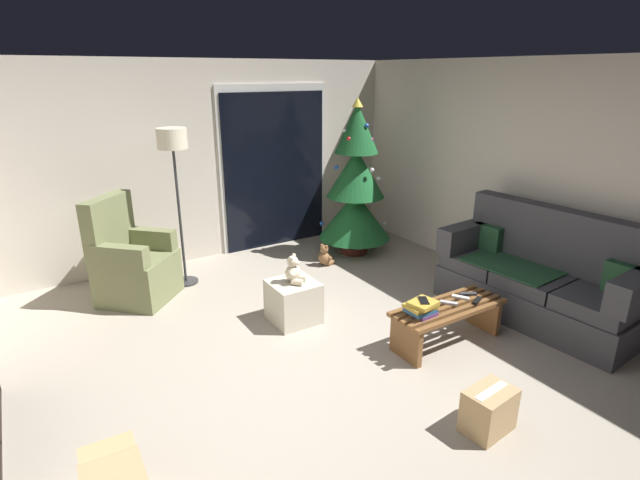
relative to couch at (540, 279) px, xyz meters
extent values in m
plane|color=#9E9384|center=(-2.32, 0.36, -0.40)|extent=(7.00, 7.00, 0.00)
cube|color=beige|center=(-2.32, 3.42, 0.85)|extent=(5.72, 0.12, 2.50)
cube|color=beige|center=(0.54, 0.36, 0.85)|extent=(0.12, 6.00, 2.50)
cube|color=silver|center=(-1.21, 3.35, 0.70)|extent=(1.60, 0.02, 2.20)
cube|color=black|center=(-1.21, 3.33, 0.65)|extent=(1.50, 0.02, 2.10)
cube|color=#3D3D42|center=(-0.07, -0.01, -0.23)|extent=(0.89, 1.95, 0.34)
cube|color=#3D3D42|center=(-0.04, -0.63, 0.01)|extent=(0.72, 0.65, 0.14)
cube|color=#3D3D42|center=(-0.09, -0.01, 0.01)|extent=(0.72, 0.65, 0.14)
cube|color=#3D3D42|center=(-0.13, 0.61, 0.01)|extent=(0.72, 0.65, 0.14)
cube|color=#3D3D42|center=(0.23, 0.01, 0.38)|extent=(0.34, 1.91, 0.60)
cube|color=#3D3D42|center=(-0.01, -0.87, 0.22)|extent=(0.77, 0.25, 0.28)
cube|color=#3D3D42|center=(-0.13, 0.86, 0.22)|extent=(0.77, 0.25, 0.28)
cube|color=#234C2D|center=(-0.13, 0.24, 0.09)|extent=(0.66, 0.94, 0.02)
cube|color=#234C2D|center=(0.14, -0.69, 0.22)|extent=(0.14, 0.33, 0.28)
cube|color=#234C2D|center=(0.04, 0.70, 0.22)|extent=(0.14, 0.33, 0.28)
cube|color=brown|center=(-1.16, -0.08, -0.04)|extent=(1.10, 0.05, 0.04)
cube|color=brown|center=(-1.16, 0.01, -0.04)|extent=(1.10, 0.05, 0.04)
cube|color=brown|center=(-1.16, 0.10, -0.04)|extent=(1.10, 0.05, 0.04)
cube|color=brown|center=(-1.16, 0.19, -0.04)|extent=(1.10, 0.05, 0.04)
cube|color=brown|center=(-1.16, 0.27, -0.04)|extent=(1.10, 0.05, 0.04)
cube|color=brown|center=(-1.65, 0.10, -0.23)|extent=(0.05, 0.36, 0.34)
cube|color=brown|center=(-0.67, 0.10, -0.23)|extent=(0.05, 0.36, 0.34)
cube|color=#ADADB2|center=(-1.14, 0.12, -0.02)|extent=(0.13, 0.15, 0.02)
cube|color=silver|center=(-0.97, 0.15, -0.02)|extent=(0.12, 0.16, 0.02)
cube|color=black|center=(-0.89, 0.02, -0.02)|extent=(0.16, 0.10, 0.02)
cube|color=#333338|center=(-0.85, 0.16, -0.02)|extent=(0.16, 0.12, 0.02)
cube|color=#6B3D7A|center=(-1.48, 0.10, -0.01)|extent=(0.20, 0.20, 0.03)
cube|color=#285684|center=(-1.50, 0.10, 0.02)|extent=(0.24, 0.20, 0.04)
cube|color=#B79333|center=(-1.50, 0.11, 0.06)|extent=(0.26, 0.20, 0.03)
cube|color=#B79333|center=(-1.49, 0.09, 0.09)|extent=(0.26, 0.23, 0.03)
cube|color=black|center=(-1.48, 0.09, 0.11)|extent=(0.13, 0.16, 0.01)
cylinder|color=#4C1E19|center=(-0.50, 2.44, -0.35)|extent=(0.36, 0.36, 0.10)
cylinder|color=brown|center=(-0.50, 2.44, -0.24)|extent=(0.08, 0.08, 0.12)
cone|color=#195628|center=(-0.50, 2.44, 0.13)|extent=(0.96, 0.96, 0.63)
cone|color=#195628|center=(-0.50, 2.44, 0.70)|extent=(0.76, 0.76, 0.63)
cone|color=#195628|center=(-0.50, 2.44, 1.27)|extent=(0.56, 0.56, 0.63)
sphere|color=blue|center=(-0.80, 2.79, -0.02)|extent=(0.06, 0.06, 0.06)
sphere|color=#B233A5|center=(-0.58, 2.79, 0.44)|extent=(0.06, 0.06, 0.06)
sphere|color=white|center=(-0.31, 2.21, 0.65)|extent=(0.06, 0.06, 0.06)
sphere|color=#B233A5|center=(-0.37, 2.31, 1.13)|extent=(0.06, 0.06, 0.06)
sphere|color=red|center=(-0.66, 2.38, 1.16)|extent=(0.06, 0.06, 0.06)
sphere|color=white|center=(-0.22, 2.51, 0.73)|extent=(0.06, 0.06, 0.06)
sphere|color=white|center=(-0.44, 2.18, 0.78)|extent=(0.06, 0.06, 0.06)
sphere|color=white|center=(-0.64, 2.51, 1.25)|extent=(0.06, 0.06, 0.06)
sphere|color=white|center=(-0.55, 2.61, 1.19)|extent=(0.06, 0.06, 0.06)
sphere|color=blue|center=(-0.45, 2.31, 1.31)|extent=(0.06, 0.06, 0.06)
sphere|color=blue|center=(-0.48, 2.66, 1.00)|extent=(0.06, 0.06, 0.06)
sphere|color=blue|center=(-0.75, 2.52, 0.79)|extent=(0.06, 0.06, 0.06)
sphere|color=white|center=(-0.04, 2.38, -0.04)|extent=(0.06, 0.06, 0.06)
cone|color=#EAD14C|center=(-0.50, 2.44, 1.59)|extent=(0.14, 0.14, 0.12)
cube|color=olive|center=(-3.31, 2.52, -0.24)|extent=(0.96, 0.96, 0.31)
cube|color=olive|center=(-3.31, 2.52, 0.00)|extent=(0.96, 0.96, 0.18)
cube|color=olive|center=(-3.50, 2.71, 0.41)|extent=(0.59, 0.60, 0.64)
cube|color=olive|center=(-3.10, 2.71, 0.20)|extent=(0.51, 0.51, 0.22)
cube|color=olive|center=(-3.49, 2.31, 0.20)|extent=(0.51, 0.51, 0.22)
cylinder|color=#2D2D30|center=(-2.76, 2.68, -0.39)|extent=(0.28, 0.28, 0.02)
cylinder|color=#2D2D30|center=(-2.76, 2.68, 0.40)|extent=(0.03, 0.03, 1.55)
cylinder|color=beige|center=(-2.76, 2.68, 1.27)|extent=(0.32, 0.32, 0.22)
cube|color=beige|center=(-2.14, 1.21, -0.19)|extent=(0.44, 0.44, 0.41)
cylinder|color=beige|center=(-2.06, 1.19, 0.04)|extent=(0.12, 0.12, 0.06)
cylinder|color=beige|center=(-2.13, 1.13, 0.04)|extent=(0.12, 0.12, 0.06)
sphere|color=beige|center=(-2.14, 1.21, 0.11)|extent=(0.15, 0.15, 0.15)
sphere|color=beige|center=(-2.14, 1.21, 0.23)|extent=(0.11, 0.11, 0.11)
sphere|color=#F4E5C1|center=(-2.10, 1.17, 0.22)|extent=(0.04, 0.04, 0.04)
sphere|color=beige|center=(-2.11, 1.23, 0.28)|extent=(0.04, 0.04, 0.04)
sphere|color=beige|center=(-2.16, 1.18, 0.28)|extent=(0.04, 0.04, 0.04)
sphere|color=beige|center=(-2.07, 1.24, 0.12)|extent=(0.06, 0.06, 0.06)
sphere|color=beige|center=(-2.18, 1.14, 0.12)|extent=(0.06, 0.06, 0.06)
cylinder|color=brown|center=(-1.06, 2.33, -0.37)|extent=(0.12, 0.10, 0.06)
cylinder|color=brown|center=(-1.03, 2.23, -0.37)|extent=(0.12, 0.10, 0.06)
sphere|color=brown|center=(-1.10, 2.26, -0.30)|extent=(0.15, 0.15, 0.15)
sphere|color=brown|center=(-1.10, 2.26, -0.18)|extent=(0.11, 0.11, 0.11)
sphere|color=#A37A51|center=(-1.05, 2.28, -0.19)|extent=(0.04, 0.04, 0.04)
sphere|color=brown|center=(-1.11, 2.30, -0.13)|extent=(0.04, 0.04, 0.04)
sphere|color=brown|center=(-1.09, 2.23, -0.13)|extent=(0.04, 0.04, 0.04)
sphere|color=brown|center=(-1.10, 2.34, -0.29)|extent=(0.06, 0.06, 0.06)
sphere|color=brown|center=(-1.06, 2.20, -0.29)|extent=(0.06, 0.06, 0.06)
cube|color=tan|center=(-1.77, -0.87, -0.24)|extent=(0.37, 0.27, 0.31)
cube|color=beige|center=(-1.77, -0.87, -0.08)|extent=(0.31, 0.09, 0.00)
cube|color=tan|center=(-4.06, -0.04, -0.09)|extent=(0.31, 0.10, 0.06)
camera|label=1|loc=(-4.21, -2.59, 1.95)|focal=27.29mm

